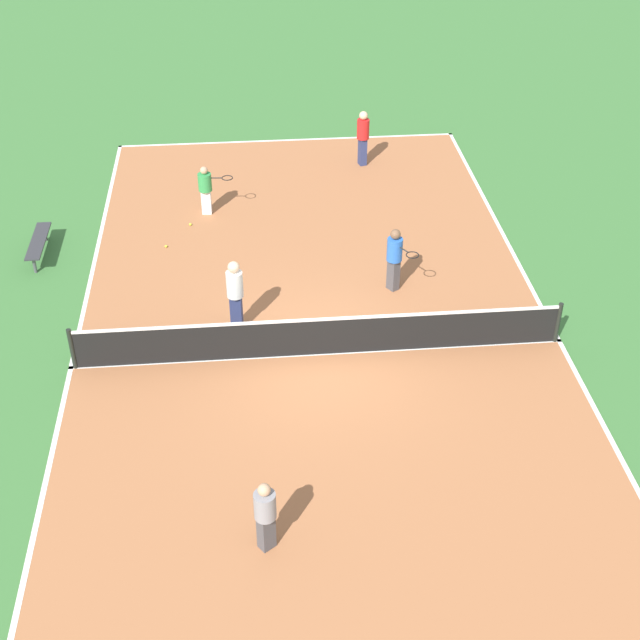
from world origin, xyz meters
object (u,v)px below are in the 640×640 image
object	(u,v)px
player_baseline_gray	(265,513)
player_far_green	(206,187)
tennis_ball_midcourt	(166,246)
bench	(38,242)
player_coach_red	(363,135)
tennis_net	(320,335)
player_near_blue	(395,256)
tennis_ball_near_net	(190,224)
player_far_white	(235,291)

from	to	relation	value
player_baseline_gray	player_far_green	bearing A→B (deg)	59.95
player_baseline_gray	tennis_ball_midcourt	bearing A→B (deg)	66.70
bench	player_coach_red	size ratio (longest dim) A/B	1.12
tennis_net	player_coach_red	xyz separation A→B (m)	(-2.11, -9.21, 0.45)
player_coach_red	tennis_ball_midcourt	world-z (taller)	player_coach_red
player_baseline_gray	player_coach_red	world-z (taller)	player_coach_red
player_near_blue	player_coach_red	world-z (taller)	player_coach_red
player_baseline_gray	tennis_ball_near_net	size ratio (longest dim) A/B	20.73
tennis_net	player_far_white	size ratio (longest dim) A/B	6.06
tennis_ball_near_net	tennis_ball_midcourt	distance (m)	1.24
tennis_net	tennis_ball_midcourt	size ratio (longest dim) A/B	151.87
player_coach_red	player_far_green	bearing A→B (deg)	106.98
player_far_green	tennis_ball_near_net	world-z (taller)	player_far_green
player_near_blue	player_far_white	distance (m)	3.89
tennis_ball_midcourt	player_coach_red	bearing A→B (deg)	-141.74
player_far_white	player_coach_red	distance (m)	8.97
player_near_blue	player_coach_red	size ratio (longest dim) A/B	0.96
player_far_green	tennis_ball_midcourt	world-z (taller)	player_far_green
tennis_net	player_near_blue	distance (m)	3.09
tennis_net	tennis_ball_midcourt	world-z (taller)	tennis_net
player_far_white	player_baseline_gray	bearing A→B (deg)	-76.70
tennis_ball_near_net	bench	bearing A→B (deg)	17.84
tennis_net	tennis_ball_midcourt	bearing A→B (deg)	-54.04
player_far_white	tennis_ball_near_net	world-z (taller)	player_far_white
tennis_net	player_baseline_gray	xyz separation A→B (m)	(1.35, 5.13, 0.29)
player_near_blue	tennis_ball_near_net	world-z (taller)	player_near_blue
tennis_net	tennis_ball_near_net	size ratio (longest dim) A/B	151.87
player_far_green	player_far_white	bearing A→B (deg)	-78.30
player_near_blue	player_baseline_gray	xyz separation A→B (m)	(3.29, 7.50, -0.12)
tennis_net	player_coach_red	world-z (taller)	player_coach_red
player_near_blue	tennis_net	bearing A→B (deg)	-70.88
player_coach_red	player_far_green	world-z (taller)	player_coach_red
tennis_net	player_near_blue	size ratio (longest dim) A/B	6.53
bench	tennis_net	bearing A→B (deg)	54.41
player_coach_red	tennis_ball_near_net	distance (m)	6.07
player_far_green	tennis_ball_near_net	size ratio (longest dim) A/B	20.03
player_far_white	player_far_green	world-z (taller)	player_far_white
tennis_net	player_coach_red	size ratio (longest dim) A/B	6.24
player_coach_red	bench	bearing A→B (deg)	104.10
bench	player_far_white	size ratio (longest dim) A/B	1.09
bench	player_far_white	distance (m)	6.07
player_coach_red	tennis_ball_midcourt	bearing A→B (deg)	114.97
bench	tennis_ball_near_net	world-z (taller)	bench
player_near_blue	tennis_ball_midcourt	distance (m)	6.01
player_baseline_gray	tennis_net	bearing A→B (deg)	39.83
player_far_white	player_far_green	size ratio (longest dim) A/B	1.25
player_baseline_gray	tennis_ball_midcourt	size ratio (longest dim) A/B	20.73
player_near_blue	tennis_ball_near_net	xyz separation A→B (m)	(4.84, -3.52, -0.87)
player_far_white	tennis_net	bearing A→B (deg)	-22.79
tennis_net	tennis_ball_near_net	distance (m)	6.58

